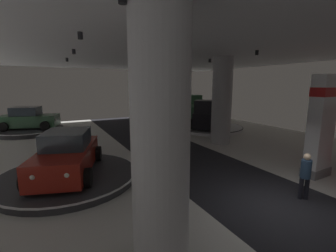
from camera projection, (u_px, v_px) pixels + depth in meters
ground at (284, 210)px, 7.11m from camera, size 24.00×44.00×0.06m
ceiling_with_spotlights at (302, 18)px, 6.12m from camera, size 24.00×44.00×0.39m
column_left at (160, 136)px, 4.81m from camera, size 1.25×1.25×5.50m
column_right at (222, 101)px, 14.77m from camera, size 1.26×1.26×5.50m
brand_sign_pylon at (321, 125)px, 9.39m from camera, size 1.29×0.69×4.20m
display_platform_deep_left at (30, 130)px, 18.34m from camera, size 5.01×5.01×0.37m
display_car_deep_left at (28, 119)px, 18.17m from camera, size 4.54×3.13×1.71m
display_platform_deep_right at (194, 119)px, 24.55m from camera, size 6.03×6.03×0.35m
pickup_truck_deep_right at (194, 108)px, 24.67m from camera, size 4.33×5.69×2.30m
display_platform_far_right at (209, 128)px, 19.73m from camera, size 5.68×5.68×0.30m
pickup_truck_far_right at (209, 116)px, 19.24m from camera, size 5.09×5.36×2.30m
display_platform_mid_left at (69, 176)px, 9.26m from camera, size 5.40×5.40×0.30m
display_car_mid_left at (67, 155)px, 9.13m from camera, size 3.20×4.55×1.71m
visitor_walking_near at (140, 134)px, 13.63m from camera, size 0.32×0.32×1.59m
visitor_walking_far at (305, 173)px, 7.61m from camera, size 0.32×0.32×1.59m
stanchion_a at (165, 185)px, 7.99m from camera, size 0.28×0.28×1.01m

